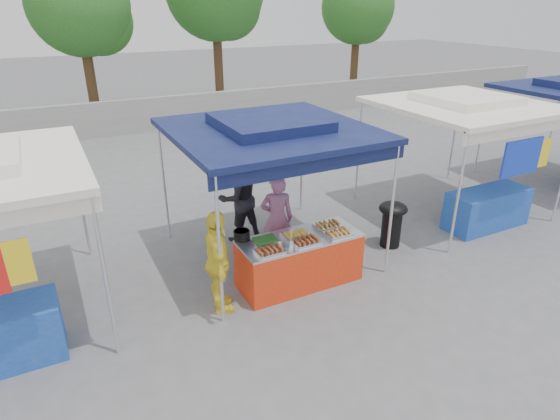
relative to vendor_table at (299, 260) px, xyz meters
name	(u,v)px	position (x,y,z in m)	size (l,w,h in m)	color
ground_plane	(296,279)	(0.00, 0.10, -0.43)	(80.00, 80.00, 0.00)	slate
back_wall	(147,115)	(0.00, 11.10, 0.17)	(40.00, 0.25, 1.20)	gray
main_canopy	(270,129)	(0.00, 1.07, 1.94)	(3.20, 3.20, 2.57)	silver
neighbor_stall_right	(475,145)	(4.50, 0.67, 1.18)	(3.20, 3.20, 2.57)	silver
tree_1	(84,10)	(-1.35, 12.88, 3.61)	(3.50, 3.44, 5.91)	#4B321D
tree_3	(360,10)	(10.70, 13.46, 3.50)	(3.42, 3.34, 5.74)	#4B321D
vendor_table	(299,260)	(0.00, 0.00, 0.00)	(2.00, 0.80, 0.85)	red
food_tray_fl	(270,251)	(-0.66, -0.24, 0.46)	(0.42, 0.30, 0.07)	white
food_tray_fm	(306,242)	(-0.02, -0.23, 0.46)	(0.42, 0.30, 0.07)	white
food_tray_fr	(338,233)	(0.58, -0.23, 0.46)	(0.42, 0.30, 0.07)	white
food_tray_bl	(266,241)	(-0.57, 0.08, 0.46)	(0.42, 0.30, 0.07)	white
food_tray_bm	(295,234)	(-0.05, 0.06, 0.46)	(0.42, 0.30, 0.07)	white
food_tray_br	(328,225)	(0.59, 0.10, 0.46)	(0.42, 0.30, 0.07)	white
cooking_pot	(242,235)	(-0.86, 0.36, 0.50)	(0.26, 0.26, 0.15)	black
skewer_cup	(291,243)	(-0.27, -0.20, 0.48)	(0.08, 0.08, 0.11)	silver
wok_burner	(392,220)	(2.19, 0.34, 0.11)	(0.54, 0.54, 0.90)	black
crate_left	(263,263)	(-0.37, 0.64, -0.29)	(0.45, 0.32, 0.27)	#1738BD
crate_right	(290,255)	(0.19, 0.66, -0.29)	(0.45, 0.32, 0.27)	#1738BD
crate_stacked	(291,242)	(0.19, 0.66, -0.02)	(0.43, 0.30, 0.26)	#1738BD
vendor_woman	(277,219)	(0.03, 0.88, 0.38)	(0.59, 0.39, 1.61)	#A06691
helper_man	(239,198)	(-0.26, 1.93, 0.45)	(0.85, 0.66, 1.74)	#232328
customer_person	(218,263)	(-1.43, -0.10, 0.39)	(0.96, 0.40, 1.64)	yellow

